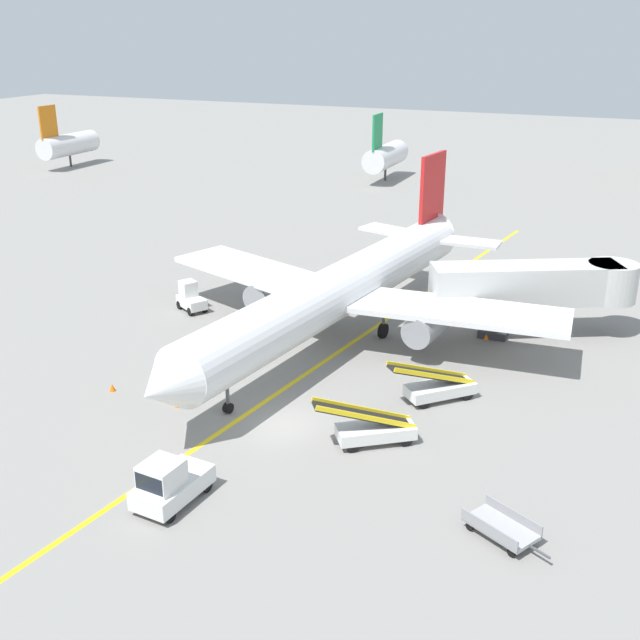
# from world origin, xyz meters

# --- Properties ---
(ground_plane) EXTENTS (300.00, 300.00, 0.00)m
(ground_plane) POSITION_xyz_m (0.00, 0.00, 0.00)
(ground_plane) COLOR gray
(taxi_line_yellow) EXTENTS (11.79, 79.21, 0.01)m
(taxi_line_yellow) POSITION_xyz_m (-1.67, 5.00, 0.00)
(taxi_line_yellow) COLOR yellow
(taxi_line_yellow) RESTS_ON ground
(airliner) EXTENTS (28.31, 35.29, 10.10)m
(airliner) POSITION_xyz_m (-1.59, 11.99, 3.42)
(airliner) COLOR white
(airliner) RESTS_ON ground
(jet_bridge) EXTENTS (12.59, 8.12, 4.85)m
(jet_bridge) POSITION_xyz_m (10.17, 17.56, 3.54)
(jet_bridge) COLOR beige
(jet_bridge) RESTS_ON ground
(pushback_tug) EXTENTS (2.23, 3.76, 2.20)m
(pushback_tug) POSITION_xyz_m (-1.51, -8.05, 0.99)
(pushback_tug) COLOR silver
(pushback_tug) RESTS_ON ground
(baggage_tug_near_wing) EXTENTS (2.73, 2.34, 2.10)m
(baggage_tug_near_wing) POSITION_xyz_m (-13.47, 12.56, 0.93)
(baggage_tug_near_wing) COLOR silver
(baggage_tug_near_wing) RESTS_ON ground
(belt_loader_forward_hold) EXTENTS (4.79, 3.93, 2.59)m
(belt_loader_forward_hold) POSITION_xyz_m (4.72, 0.17, 0.78)
(belt_loader_forward_hold) COLOR silver
(belt_loader_forward_hold) RESTS_ON ground
(belt_loader_aft_hold) EXTENTS (4.41, 4.43, 2.59)m
(belt_loader_aft_hold) POSITION_xyz_m (6.41, 5.92, 0.78)
(belt_loader_aft_hold) COLOR silver
(belt_loader_aft_hold) RESTS_ON ground
(baggage_cart_loaded) EXTENTS (3.69, 2.70, 0.94)m
(baggage_cart_loaded) POSITION_xyz_m (11.87, -4.81, 0.47)
(baggage_cart_loaded) COLOR #A5A5A8
(baggage_cart_loaded) RESTS_ON ground
(ground_crew_marshaller) EXTENTS (0.36, 0.24, 1.70)m
(ground_crew_marshaller) POSITION_xyz_m (-8.05, 5.90, 0.91)
(ground_crew_marshaller) COLOR #26262D
(ground_crew_marshaller) RESTS_ON ground
(safety_cone_nose_left) EXTENTS (0.36, 0.36, 0.44)m
(safety_cone_nose_left) POSITION_xyz_m (-10.52, -0.26, 0.22)
(safety_cone_nose_left) COLOR orange
(safety_cone_nose_left) RESTS_ON ground
(safety_cone_nose_right) EXTENTS (0.36, 0.36, 0.44)m
(safety_cone_nose_right) POSITION_xyz_m (7.06, 15.46, 0.22)
(safety_cone_nose_right) COLOR orange
(safety_cone_nose_right) RESTS_ON ground
(safety_cone_wingtip_left) EXTENTS (0.36, 0.36, 0.44)m
(safety_cone_wingtip_left) POSITION_xyz_m (-6.13, -0.39, 0.22)
(safety_cone_wingtip_left) COLOR orange
(safety_cone_wingtip_left) RESTS_ON ground
(safety_cone_wingtip_right) EXTENTS (0.36, 0.36, 0.44)m
(safety_cone_wingtip_right) POSITION_xyz_m (-6.16, 14.69, 0.22)
(safety_cone_wingtip_right) COLOR orange
(safety_cone_wingtip_right) RESTS_ON ground
(distant_aircraft_far_left) EXTENTS (3.00, 10.10, 8.80)m
(distant_aircraft_far_left) POSITION_xyz_m (-60.95, 55.91, 3.22)
(distant_aircraft_far_left) COLOR silver
(distant_aircraft_far_left) RESTS_ON ground
(distant_aircraft_mid_left) EXTENTS (3.00, 10.10, 8.80)m
(distant_aircraft_mid_left) POSITION_xyz_m (-16.39, 63.96, 3.22)
(distant_aircraft_mid_left) COLOR silver
(distant_aircraft_mid_left) RESTS_ON ground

